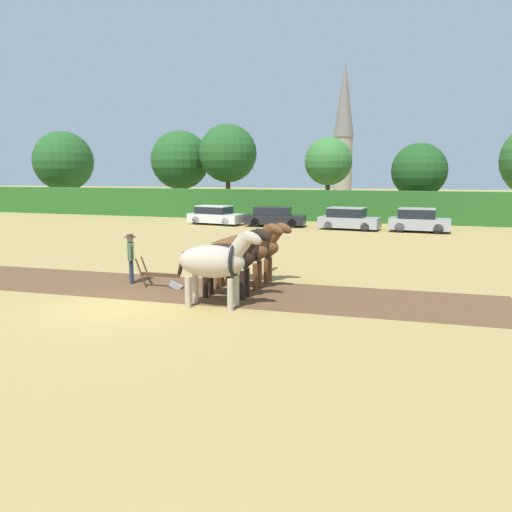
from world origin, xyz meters
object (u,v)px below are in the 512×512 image
(tree_far_left, at_px, (63,161))
(plow, at_px, (164,279))
(draft_horse_lead_right, at_px, (229,257))
(farmer_beside_team, at_px, (268,249))
(draft_horse_trail_left, at_px, (241,250))
(tree_center_right, at_px, (419,171))
(parked_car_left, at_px, (274,217))
(parked_car_center, at_px, (419,221))
(parked_car_center_left, at_px, (349,219))
(farmer_at_plow, at_px, (131,254))
(draft_horse_lead_left, at_px, (215,261))
(parked_car_far_left, at_px, (216,215))
(church_spire, at_px, (344,127))
(tree_center, at_px, (328,162))
(tree_left, at_px, (180,160))
(draft_horse_trail_right, at_px, (251,247))
(tree_center_left, at_px, (228,153))

(tree_far_left, distance_m, plow, 44.91)
(draft_horse_lead_right, relative_size, farmer_beside_team, 1.63)
(draft_horse_trail_left, bearing_deg, tree_center_right, 76.99)
(parked_car_left, height_order, parked_car_center, parked_car_center)
(draft_horse_lead_right, distance_m, parked_car_center_left, 20.82)
(tree_far_left, distance_m, farmer_at_plow, 43.63)
(draft_horse_lead_left, relative_size, parked_car_center_left, 0.62)
(draft_horse_trail_left, relative_size, parked_car_center, 0.69)
(draft_horse_lead_left, height_order, farmer_at_plow, draft_horse_lead_left)
(tree_center_right, relative_size, parked_car_far_left, 1.43)
(tree_far_left, xyz_separation_m, church_spire, (26.27, 36.12, 6.09))
(parked_car_center, bearing_deg, tree_center, 128.47)
(tree_center, distance_m, farmer_at_plow, 31.80)
(draft_horse_lead_right, distance_m, plow, 2.87)
(farmer_at_plow, height_order, parked_car_center_left, farmer_at_plow)
(farmer_at_plow, bearing_deg, tree_center_right, 42.95)
(draft_horse_lead_right, bearing_deg, draft_horse_lead_left, -90.30)
(draft_horse_trail_left, bearing_deg, tree_left, 117.38)
(tree_left, distance_m, church_spire, 39.16)
(parked_car_center, bearing_deg, tree_left, 156.68)
(draft_horse_lead_left, distance_m, draft_horse_trail_right, 3.81)
(church_spire, relative_size, parked_car_center, 5.36)
(parked_car_center_left, bearing_deg, draft_horse_trail_right, -86.63)
(church_spire, xyz_separation_m, draft_horse_lead_right, (6.70, -69.40, -10.06))
(parked_car_left, bearing_deg, parked_car_center, -8.25)
(tree_center_right, distance_m, parked_car_left, 14.41)
(parked_car_left, bearing_deg, tree_left, 134.50)
(tree_center_left, relative_size, farmer_beside_team, 5.40)
(tree_far_left, distance_m, parked_car_center_left, 36.44)
(tree_center_right, height_order, farmer_at_plow, tree_center_right)
(farmer_beside_team, bearing_deg, tree_center_right, 79.60)
(tree_center_right, xyz_separation_m, plow, (-8.16, -30.44, -3.83))
(parked_car_left, distance_m, parked_car_center, 10.31)
(draft_horse_trail_left, relative_size, draft_horse_trail_right, 0.97)
(draft_horse_lead_left, bearing_deg, draft_horse_lead_right, 89.70)
(tree_left, distance_m, plow, 35.62)
(draft_horse_lead_right, bearing_deg, parked_car_far_left, 111.38)
(draft_horse_trail_right, distance_m, parked_car_center, 19.21)
(plow, height_order, parked_car_far_left, parked_car_far_left)
(draft_horse_trail_right, bearing_deg, tree_far_left, 134.50)
(farmer_at_plow, xyz_separation_m, parked_car_center, (9.80, 20.02, -0.29))
(tree_center_left, bearing_deg, parked_car_far_left, -74.28)
(draft_horse_trail_right, bearing_deg, parked_car_center, 70.03)
(tree_center, xyz_separation_m, church_spire, (-4.11, 37.06, 6.36))
(tree_center_right, height_order, draft_horse_trail_left, tree_center_right)
(draft_horse_lead_left, distance_m, plow, 3.40)
(tree_center, bearing_deg, parked_car_center, -54.28)
(tree_center_left, bearing_deg, farmer_beside_team, -65.70)
(tree_left, relative_size, tree_center_left, 0.96)
(draft_horse_lead_right, xyz_separation_m, farmer_beside_team, (-0.05, 4.37, -0.39))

